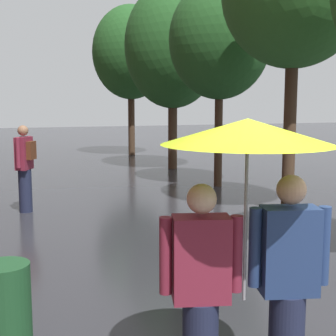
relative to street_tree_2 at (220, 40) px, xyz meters
name	(u,v)px	position (x,y,z in m)	size (l,w,h in m)	color
street_tree_2	(220,40)	(0.00, 0.00, 0.00)	(2.59, 2.59, 5.26)	#473323
street_tree_3	(173,46)	(-0.01, 3.56, 0.21)	(3.10, 3.10, 5.96)	#473323
street_tree_4	(131,53)	(-0.27, 7.97, 0.41)	(3.10, 3.10, 6.05)	#473323
couple_under_umbrella	(246,213)	(-3.72, -8.58, -2.30)	(1.21, 1.21, 2.10)	#1E233D
litter_bin	(5,312)	(-5.36, -7.36, -3.32)	(0.44, 0.44, 0.85)	#1E4C28
pedestrian_walking_midground	(25,166)	(-4.92, -1.53, -2.82)	(0.44, 0.53, 1.75)	#1E233D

